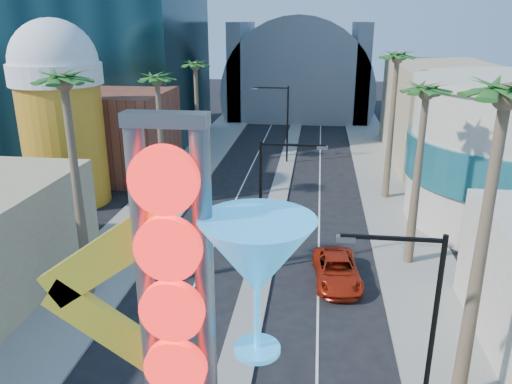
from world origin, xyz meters
The scene contains 19 objects.
sidewalk_west centered at (-9.50, 35.00, 0.07)m, with size 5.00×100.00×0.15m, color gray.
sidewalk_east centered at (9.50, 35.00, 0.07)m, with size 5.00×100.00×0.15m, color gray.
median centered at (0.00, 38.00, 0.07)m, with size 1.60×84.00×0.15m, color gray.
brick_filler_west centered at (-16.00, 38.00, 4.00)m, with size 10.00×10.00×8.00m, color brown.
filler_east centered at (16.00, 48.00, 5.00)m, with size 10.00×20.00×10.00m, color tan.
beer_mug centered at (-17.00, 30.00, 7.84)m, with size 7.00×7.00×14.50m.
canopy centered at (0.00, 72.00, 4.31)m, with size 22.00×16.00×22.00m.
neon_sign centered at (0.82, 2.96, 7.31)m, with size 6.53×2.60×12.55m.
streetlight_0 centered at (0.55, 20.00, 4.88)m, with size 3.79×0.25×8.00m.
streetlight_1 centered at (-0.55, 44.00, 4.88)m, with size 3.79×0.25×8.00m.
streetlight_2 centered at (6.72, 8.00, 4.83)m, with size 3.45×0.25×8.00m.
palm_1 centered at (-9.00, 16.00, 10.82)m, with size 2.40×2.40×12.70m.
palm_2 centered at (-9.00, 30.00, 9.48)m, with size 2.40×2.40×11.20m.
palm_3 centered at (-9.00, 42.00, 9.48)m, with size 2.40×2.40×11.20m.
palm_5 centered at (9.00, 10.00, 11.27)m, with size 2.40×2.40×13.20m.
palm_6 centered at (9.00, 22.00, 9.93)m, with size 2.40×2.40×11.70m.
palm_7 centered at (9.00, 34.00, 10.82)m, with size 2.40×2.40×12.70m.
red_pickup centered at (4.53, 19.07, 0.74)m, with size 2.47×5.36×1.49m, color #B0230D.
pedestrian_b centered at (8.94, 22.17, 0.93)m, with size 0.76×0.59×1.57m, color gray.
Camera 1 is at (3.10, -6.80, 14.33)m, focal length 35.00 mm.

